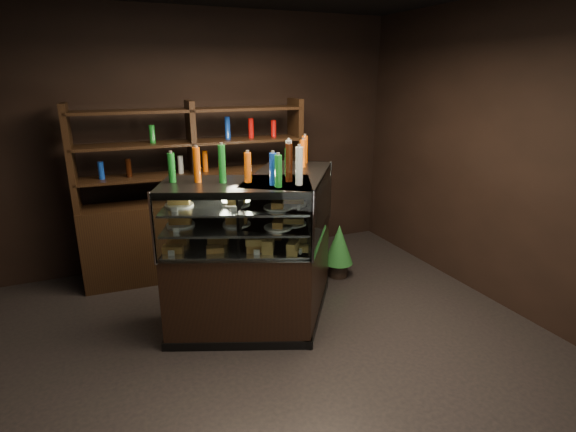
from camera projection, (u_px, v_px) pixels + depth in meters
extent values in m
plane|color=black|center=(277.00, 364.00, 3.68)|extent=(5.00, 5.00, 0.00)
cube|color=black|center=(199.00, 141.00, 5.42)|extent=(5.00, 0.02, 3.00)
cube|color=black|center=(526.00, 161.00, 4.16)|extent=(0.02, 5.00, 3.00)
cube|color=black|center=(289.00, 273.00, 4.40)|extent=(1.23, 1.39, 0.82)
cube|color=black|center=(289.00, 306.00, 4.51)|extent=(1.27, 1.43, 0.08)
cube|color=black|center=(289.00, 177.00, 4.11)|extent=(1.23, 1.39, 0.06)
cube|color=silver|center=(289.00, 232.00, 4.27)|extent=(1.16, 1.32, 0.02)
cube|color=silver|center=(289.00, 213.00, 4.21)|extent=(1.16, 1.32, 0.02)
cube|color=silver|center=(289.00, 195.00, 4.16)|extent=(1.16, 1.32, 0.02)
cube|color=white|center=(324.00, 206.00, 4.13)|extent=(0.72, 1.04, 0.58)
cylinder|color=silver|center=(330.00, 189.00, 4.72)|extent=(0.03, 0.03, 0.60)
cylinder|color=silver|center=(313.00, 228.00, 3.54)|extent=(0.03, 0.03, 0.60)
cube|color=black|center=(239.00, 290.00, 4.04)|extent=(1.40, 1.05, 0.82)
cube|color=black|center=(240.00, 326.00, 4.15)|extent=(1.44, 1.08, 0.08)
cube|color=black|center=(235.00, 186.00, 3.75)|extent=(1.40, 1.05, 0.06)
cube|color=silver|center=(238.00, 247.00, 3.91)|extent=(1.34, 0.98, 0.02)
cube|color=silver|center=(237.00, 226.00, 3.85)|extent=(1.34, 0.98, 0.02)
cube|color=silver|center=(236.00, 206.00, 3.80)|extent=(1.34, 0.98, 0.02)
cube|color=white|center=(233.00, 229.00, 3.52)|extent=(1.17, 0.47, 0.58)
cylinder|color=silver|center=(313.00, 228.00, 3.54)|extent=(0.03, 0.03, 0.60)
cylinder|color=silver|center=(153.00, 229.00, 3.51)|extent=(0.03, 0.03, 0.60)
cube|color=gold|center=(281.00, 249.00, 3.76)|extent=(0.18, 0.20, 0.06)
cube|color=gold|center=(289.00, 235.00, 4.09)|extent=(0.18, 0.20, 0.06)
cube|color=gold|center=(296.00, 223.00, 4.42)|extent=(0.18, 0.20, 0.06)
cube|color=gold|center=(302.00, 213.00, 4.75)|extent=(0.18, 0.20, 0.06)
cylinder|color=white|center=(278.00, 227.00, 3.76)|extent=(0.24, 0.24, 0.02)
cube|color=gold|center=(278.00, 223.00, 3.75)|extent=(0.17, 0.19, 0.05)
cylinder|color=white|center=(289.00, 211.00, 4.21)|extent=(0.24, 0.24, 0.02)
cube|color=gold|center=(289.00, 207.00, 4.20)|extent=(0.17, 0.19, 0.05)
cylinder|color=white|center=(298.00, 198.00, 4.66)|extent=(0.24, 0.24, 0.02)
cube|color=gold|center=(298.00, 195.00, 4.65)|extent=(0.17, 0.19, 0.05)
cylinder|color=white|center=(278.00, 207.00, 3.71)|extent=(0.24, 0.24, 0.02)
cube|color=gold|center=(278.00, 203.00, 3.70)|extent=(0.17, 0.19, 0.05)
cylinder|color=white|center=(289.00, 193.00, 4.16)|extent=(0.24, 0.24, 0.02)
cube|color=gold|center=(289.00, 189.00, 4.15)|extent=(0.17, 0.19, 0.05)
cylinder|color=white|center=(298.00, 181.00, 4.60)|extent=(0.24, 0.24, 0.02)
cube|color=gold|center=(298.00, 178.00, 4.59)|extent=(0.17, 0.19, 0.05)
cube|color=gold|center=(176.00, 244.00, 3.86)|extent=(0.20, 0.15, 0.06)
cube|color=gold|center=(217.00, 244.00, 3.87)|extent=(0.20, 0.15, 0.06)
cube|color=gold|center=(258.00, 244.00, 3.87)|extent=(0.20, 0.15, 0.06)
cube|color=gold|center=(298.00, 243.00, 3.88)|extent=(0.20, 0.15, 0.06)
cylinder|color=white|center=(181.00, 224.00, 3.84)|extent=(0.24, 0.24, 0.02)
cube|color=gold|center=(181.00, 220.00, 3.83)|extent=(0.19, 0.14, 0.05)
cylinder|color=white|center=(237.00, 224.00, 3.85)|extent=(0.24, 0.24, 0.02)
cube|color=gold|center=(237.00, 220.00, 3.84)|extent=(0.19, 0.14, 0.05)
cylinder|color=white|center=(292.00, 223.00, 3.86)|extent=(0.24, 0.24, 0.02)
cube|color=gold|center=(292.00, 220.00, 3.85)|extent=(0.19, 0.14, 0.05)
cylinder|color=white|center=(179.00, 205.00, 3.78)|extent=(0.24, 0.24, 0.02)
cube|color=gold|center=(179.00, 201.00, 3.77)|extent=(0.19, 0.14, 0.05)
cylinder|color=white|center=(236.00, 204.00, 3.80)|extent=(0.24, 0.24, 0.02)
cube|color=gold|center=(236.00, 200.00, 3.78)|extent=(0.19, 0.14, 0.05)
cylinder|color=white|center=(292.00, 204.00, 3.81)|extent=(0.24, 0.24, 0.02)
cube|color=gold|center=(292.00, 200.00, 3.80)|extent=(0.19, 0.14, 0.05)
cylinder|color=#B20C0A|center=(276.00, 170.00, 3.56)|extent=(0.06, 0.06, 0.28)
cylinder|color=silver|center=(276.00, 151.00, 3.52)|extent=(0.03, 0.03, 0.02)
cylinder|color=#147223|center=(282.00, 165.00, 3.76)|extent=(0.06, 0.06, 0.28)
cylinder|color=silver|center=(282.00, 147.00, 3.72)|extent=(0.03, 0.03, 0.02)
cylinder|color=yellow|center=(287.00, 160.00, 3.96)|extent=(0.06, 0.06, 0.28)
cylinder|color=silver|center=(287.00, 143.00, 3.91)|extent=(0.03, 0.03, 0.02)
cylinder|color=#0F38B2|center=(291.00, 156.00, 4.16)|extent=(0.06, 0.06, 0.28)
cylinder|color=silver|center=(291.00, 140.00, 4.11)|extent=(0.03, 0.03, 0.02)
cylinder|color=#D8590A|center=(295.00, 152.00, 4.35)|extent=(0.06, 0.06, 0.28)
cylinder|color=silver|center=(295.00, 137.00, 4.31)|extent=(0.03, 0.03, 0.02)
cylinder|color=black|center=(299.00, 149.00, 4.55)|extent=(0.06, 0.06, 0.28)
cylinder|color=silver|center=(299.00, 134.00, 4.51)|extent=(0.03, 0.03, 0.02)
cylinder|color=#B20C0A|center=(170.00, 167.00, 3.68)|extent=(0.06, 0.06, 0.28)
cylinder|color=silver|center=(169.00, 149.00, 3.64)|extent=(0.03, 0.03, 0.02)
cylinder|color=#147223|center=(196.00, 167.00, 3.69)|extent=(0.06, 0.06, 0.28)
cylinder|color=silver|center=(195.00, 148.00, 3.64)|extent=(0.03, 0.03, 0.02)
cylinder|color=yellow|center=(222.00, 166.00, 3.69)|extent=(0.06, 0.06, 0.28)
cylinder|color=silver|center=(221.00, 148.00, 3.65)|extent=(0.03, 0.03, 0.02)
cylinder|color=#0F38B2|center=(247.00, 166.00, 3.70)|extent=(0.06, 0.06, 0.28)
cylinder|color=silver|center=(247.00, 148.00, 3.65)|extent=(0.03, 0.03, 0.02)
cylinder|color=#D8590A|center=(273.00, 166.00, 3.70)|extent=(0.06, 0.06, 0.28)
cylinder|color=silver|center=(273.00, 148.00, 3.66)|extent=(0.03, 0.03, 0.02)
cylinder|color=black|center=(299.00, 166.00, 3.71)|extent=(0.06, 0.06, 0.28)
cylinder|color=silver|center=(299.00, 148.00, 3.66)|extent=(0.03, 0.03, 0.02)
cylinder|color=black|center=(338.00, 269.00, 5.26)|extent=(0.22, 0.22, 0.17)
cone|color=#195821|center=(339.00, 244.00, 5.17)|extent=(0.33, 0.33, 0.46)
cone|color=#195821|center=(339.00, 232.00, 5.12)|extent=(0.26, 0.26, 0.32)
cube|color=black|center=(198.00, 236.00, 5.27)|extent=(2.53, 0.52, 0.90)
cube|color=black|center=(71.00, 159.00, 4.55)|extent=(0.08, 0.38, 1.10)
cube|color=black|center=(192.00, 152.00, 4.97)|extent=(0.08, 0.38, 1.10)
cube|color=black|center=(295.00, 146.00, 5.38)|extent=(0.08, 0.38, 1.10)
cube|color=black|center=(194.00, 174.00, 5.04)|extent=(2.48, 0.48, 0.03)
cube|color=black|center=(192.00, 143.00, 4.94)|extent=(2.48, 0.48, 0.03)
cube|color=black|center=(190.00, 110.00, 4.83)|extent=(2.48, 0.48, 0.03)
cylinder|color=#B20C0A|center=(101.00, 169.00, 4.68)|extent=(0.06, 0.06, 0.22)
cylinder|color=#147223|center=(128.00, 167.00, 4.78)|extent=(0.06, 0.06, 0.22)
cylinder|color=yellow|center=(155.00, 165.00, 4.87)|extent=(0.06, 0.06, 0.22)
cylinder|color=#0F38B2|center=(181.00, 164.00, 4.96)|extent=(0.06, 0.06, 0.22)
cylinder|color=#D8590A|center=(205.00, 162.00, 5.05)|extent=(0.06, 0.06, 0.22)
cylinder|color=black|center=(229.00, 160.00, 5.15)|extent=(0.06, 0.06, 0.22)
cylinder|color=silver|center=(252.00, 159.00, 5.24)|extent=(0.06, 0.06, 0.22)
cylinder|color=#B20C0A|center=(274.00, 157.00, 5.33)|extent=(0.06, 0.06, 0.22)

